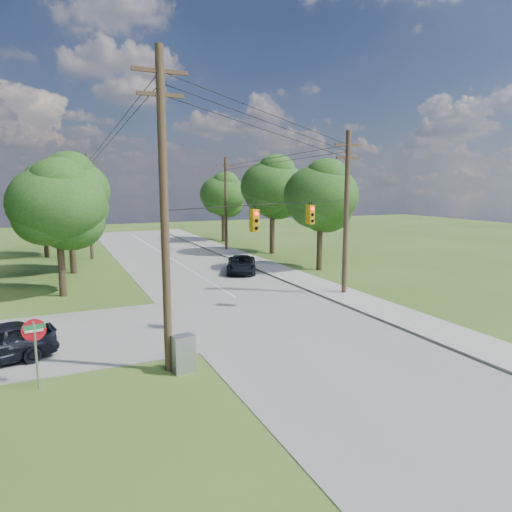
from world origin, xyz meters
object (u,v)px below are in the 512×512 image
pole_sw (164,210)px  pole_ne (346,211)px  car_main_north (241,264)px  pole_north_w (89,206)px  control_cabinet (184,354)px  do_not_enter_sign (34,337)px  pole_north_e (226,203)px

pole_sw → pole_ne: size_ratio=1.14×
pole_ne → car_main_north: 11.13m
pole_north_w → control_cabinet: bearing=-88.3°
pole_north_w → pole_sw: bearing=-89.2°
pole_sw → control_cabinet: 5.54m
pole_sw → pole_north_w: pole_sw is taller
pole_north_w → control_cabinet: (0.88, -30.01, -4.40)m
car_main_north → do_not_enter_sign: 22.13m
pole_ne → control_cabinet: bearing=-148.4°
pole_north_e → pole_north_w: size_ratio=1.00×
pole_north_e → car_main_north: size_ratio=2.03×
pole_north_e → pole_north_w: 13.90m
pole_sw → pole_ne: (13.50, 7.60, -0.76)m
pole_ne → pole_north_w: pole_ne is taller
pole_north_e → control_cabinet: size_ratio=6.88×
pole_ne → control_cabinet: size_ratio=7.22×
do_not_enter_sign → control_cabinet: bearing=-18.4°
pole_ne → do_not_enter_sign: (-18.13, -7.00, -3.67)m
pole_north_w → car_main_north: 16.93m
pole_sw → car_main_north: size_ratio=2.43×
car_main_north → control_cabinet: control_cabinet is taller
control_cabinet → pole_north_w: bearing=86.2°
pole_north_w → control_cabinet: 30.34m
pole_north_e → pole_ne: bearing=-90.0°
pole_sw → pole_north_w: (-0.40, 29.60, -1.10)m
pole_sw → pole_north_e: 32.55m
pole_north_e → car_main_north: 13.71m
pole_north_e → control_cabinet: pole_north_e is taller
pole_north_w → control_cabinet: size_ratio=6.88×
car_main_north → control_cabinet: size_ratio=3.39×
pole_sw → pole_ne: bearing=29.4°
pole_ne → car_main_north: (-3.40, 9.47, -4.75)m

